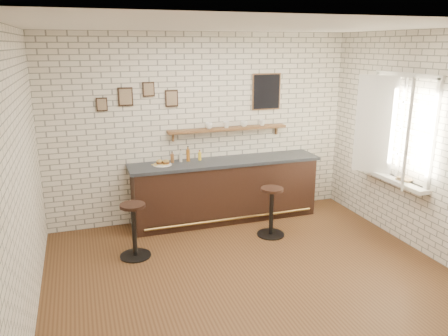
% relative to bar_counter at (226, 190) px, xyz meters
% --- Properties ---
extents(ground, '(5.00, 5.00, 0.00)m').
position_rel_bar_counter_xyz_m(ground, '(-0.29, -1.70, -0.51)').
color(ground, brown).
rests_on(ground, ground).
extents(bar_counter, '(3.10, 0.65, 1.01)m').
position_rel_bar_counter_xyz_m(bar_counter, '(0.00, 0.00, 0.00)').
color(bar_counter, black).
rests_on(bar_counter, ground).
extents(sandwich_plate, '(0.28, 0.28, 0.01)m').
position_rel_bar_counter_xyz_m(sandwich_plate, '(-1.02, 0.04, 0.51)').
color(sandwich_plate, white).
rests_on(sandwich_plate, bar_counter).
extents(ciabatta_sandwich, '(0.24, 0.17, 0.07)m').
position_rel_bar_counter_xyz_m(ciabatta_sandwich, '(-1.01, 0.04, 0.55)').
color(ciabatta_sandwich, '#AF8C48').
rests_on(ciabatta_sandwich, sandwich_plate).
extents(potato_chips, '(0.26, 0.17, 0.00)m').
position_rel_bar_counter_xyz_m(potato_chips, '(-1.05, 0.04, 0.52)').
color(potato_chips, '#DFB94E').
rests_on(potato_chips, sandwich_plate).
extents(bitters_bottle_brown, '(0.05, 0.05, 0.18)m').
position_rel_bar_counter_xyz_m(bitters_bottle_brown, '(-0.84, 0.14, 0.58)').
color(bitters_bottle_brown, brown).
rests_on(bitters_bottle_brown, bar_counter).
extents(bitters_bottle_white, '(0.05, 0.05, 0.20)m').
position_rel_bar_counter_xyz_m(bitters_bottle_white, '(-0.70, 0.14, 0.58)').
color(bitters_bottle_white, beige).
rests_on(bitters_bottle_white, bar_counter).
extents(bitters_bottle_amber, '(0.06, 0.06, 0.24)m').
position_rel_bar_counter_xyz_m(bitters_bottle_amber, '(-0.58, 0.14, 0.60)').
color(bitters_bottle_amber, '#A15B1A').
rests_on(bitters_bottle_amber, bar_counter).
extents(condiment_bottle_yellow, '(0.05, 0.05, 0.17)m').
position_rel_bar_counter_xyz_m(condiment_bottle_yellow, '(-0.39, 0.14, 0.57)').
color(condiment_bottle_yellow, gold).
rests_on(condiment_bottle_yellow, bar_counter).
extents(bar_stool_left, '(0.42, 0.42, 0.76)m').
position_rel_bar_counter_xyz_m(bar_stool_left, '(-1.60, -0.88, -0.10)').
color(bar_stool_left, black).
rests_on(bar_stool_left, ground).
extents(bar_stool_right, '(0.42, 0.42, 0.75)m').
position_rel_bar_counter_xyz_m(bar_stool_right, '(0.45, -0.83, -0.10)').
color(bar_stool_right, black).
rests_on(bar_stool_right, ground).
extents(wall_shelf, '(2.00, 0.18, 0.18)m').
position_rel_bar_counter_xyz_m(wall_shelf, '(0.11, 0.20, 0.97)').
color(wall_shelf, brown).
rests_on(wall_shelf, ground).
extents(shelf_cup_a, '(0.14, 0.14, 0.10)m').
position_rel_bar_counter_xyz_m(shelf_cup_a, '(-0.21, 0.20, 1.04)').
color(shelf_cup_a, white).
rests_on(shelf_cup_a, wall_shelf).
extents(shelf_cup_b, '(0.15, 0.15, 0.10)m').
position_rel_bar_counter_xyz_m(shelf_cup_b, '(0.08, 0.20, 1.04)').
color(shelf_cup_b, white).
rests_on(shelf_cup_b, wall_shelf).
extents(shelf_cup_c, '(0.15, 0.15, 0.09)m').
position_rel_bar_counter_xyz_m(shelf_cup_c, '(0.39, 0.20, 1.04)').
color(shelf_cup_c, white).
rests_on(shelf_cup_c, wall_shelf).
extents(shelf_cup_d, '(0.11, 0.11, 0.10)m').
position_rel_bar_counter_xyz_m(shelf_cup_d, '(0.71, 0.20, 1.04)').
color(shelf_cup_d, white).
rests_on(shelf_cup_d, wall_shelf).
extents(back_wall_decor, '(2.96, 0.02, 0.56)m').
position_rel_bar_counter_xyz_m(back_wall_decor, '(-0.06, 0.28, 1.54)').
color(back_wall_decor, black).
rests_on(back_wall_decor, ground).
extents(window_sill, '(0.20, 1.35, 0.06)m').
position_rel_bar_counter_xyz_m(window_sill, '(2.11, -1.40, 0.39)').
color(window_sill, white).
rests_on(window_sill, ground).
extents(casement_window, '(0.40, 1.30, 1.56)m').
position_rel_bar_counter_xyz_m(casement_window, '(2.07, -1.40, 1.14)').
color(casement_window, white).
rests_on(casement_window, ground).
extents(book_lower, '(0.21, 0.25, 0.02)m').
position_rel_bar_counter_xyz_m(book_lower, '(2.09, -1.63, 0.43)').
color(book_lower, tan).
rests_on(book_lower, window_sill).
extents(book_upper, '(0.18, 0.24, 0.02)m').
position_rel_bar_counter_xyz_m(book_upper, '(2.09, -1.60, 0.45)').
color(book_upper, tan).
rests_on(book_upper, book_lower).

